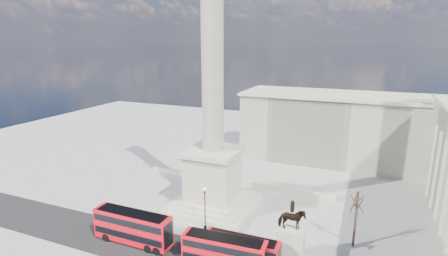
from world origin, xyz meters
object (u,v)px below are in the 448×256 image
red_bus_a (133,227)px  red_bus_b (242,251)px  equestrian_statue (291,241)px  pedestrian_walking (280,253)px  red_bus_c (225,252)px  nelsons_column (213,138)px  victorian_lamp (205,205)px

red_bus_a → red_bus_b: bearing=4.0°
red_bus_b → equestrian_statue: equestrian_statue is taller
red_bus_a → pedestrian_walking: 21.25m
red_bus_c → equestrian_statue: (7.54, 4.65, 0.81)m
nelsons_column → red_bus_b: size_ratio=4.91×
equestrian_statue → pedestrian_walking: bearing=176.0°
victorian_lamp → pedestrian_walking: (12.69, -3.04, -3.23)m
victorian_lamp → equestrian_statue: 14.48m
victorian_lamp → pedestrian_walking: bearing=-13.5°
nelsons_column → red_bus_a: bearing=-112.2°
nelsons_column → pedestrian_walking: 21.63m
red_bus_a → red_bus_b: size_ratio=1.19×
red_bus_b → pedestrian_walking: (4.31, 3.31, -1.20)m
nelsons_column → equestrian_statue: (16.03, -10.62, -9.76)m
nelsons_column → red_bus_b: 20.34m
red_bus_a → equestrian_statue: 22.55m
red_bus_a → victorian_lamp: size_ratio=1.70×
nelsons_column → pedestrian_walking: bearing=-35.7°
red_bus_a → equestrian_statue: (22.12, 4.31, 0.59)m
pedestrian_walking → nelsons_column: bearing=135.2°
red_bus_c → pedestrian_walking: 7.89m
red_bus_b → red_bus_c: (-1.83, -1.44, 0.20)m
nelsons_column → red_bus_b: bearing=-53.3°
red_bus_b → red_bus_c: bearing=-142.8°
red_bus_a → pedestrian_walking: bearing=12.2°
pedestrian_walking → victorian_lamp: bearing=157.5°
victorian_lamp → pedestrian_walking: 13.45m
pedestrian_walking → equestrian_statue: bearing=-13.1°
equestrian_statue → pedestrian_walking: equestrian_statue is taller
equestrian_statue → pedestrian_walking: size_ratio=4.70×
red_bus_b → victorian_lamp: victorian_lamp is taller
red_bus_a → red_bus_c: red_bus_a is taller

